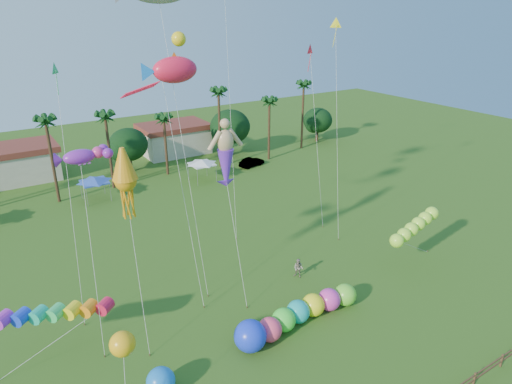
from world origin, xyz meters
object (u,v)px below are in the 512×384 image
blue_ball (161,381)px  car_b (252,162)px  spectator_b (298,268)px  caterpillar_inflatable (294,316)px

blue_ball → car_b: bearing=50.4°
car_b → blue_ball: bearing=128.7°
car_b → spectator_b: (-12.55, -27.62, 0.22)m
caterpillar_inflatable → car_b: bearing=59.7°
car_b → spectator_b: bearing=143.8°
spectator_b → car_b: bearing=123.1°
spectator_b → caterpillar_inflatable: (-4.42, -5.15, 0.07)m
car_b → caterpillar_inflatable: bearing=140.9°
car_b → blue_ball: blue_ball is taller
car_b → spectator_b: spectator_b is taller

